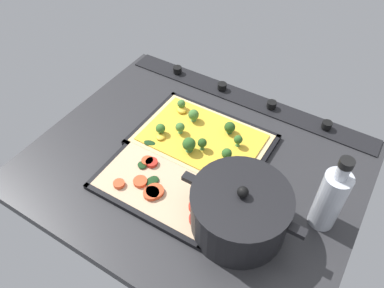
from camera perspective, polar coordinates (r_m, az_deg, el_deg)
ground_plane at (r=97.84cm, az=0.31°, el=-3.56°), size 82.91×67.47×3.00cm
stove_control_panel at (r=115.86cm, az=8.20°, el=6.96°), size 79.59×7.00×2.60cm
baking_tray_front at (r=101.68cm, az=1.55°, el=0.49°), size 35.73×24.92×1.30cm
broccoli_pizza at (r=100.76cm, az=1.44°, el=1.00°), size 33.32×22.51×5.58cm
baking_tray_back at (r=92.48cm, az=-3.94°, el=-5.94°), size 33.22×23.49×1.30cm
veggie_pizza_back at (r=91.62cm, az=-4.06°, el=-5.89°), size 30.79×21.06×1.90cm
cooking_pot at (r=81.72cm, az=7.27°, el=-10.12°), size 28.25×21.47×13.90cm
oil_bottle at (r=84.71cm, az=20.32°, el=-7.81°), size 5.84×5.84×20.82cm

